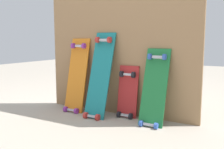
% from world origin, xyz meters
% --- Properties ---
extents(ground_plane, '(12.00, 12.00, 0.00)m').
position_xyz_m(ground_plane, '(0.00, 0.00, 0.00)').
color(ground_plane, '#A89E8E').
extents(plywood_wall_panel, '(1.72, 0.04, 1.69)m').
position_xyz_m(plywood_wall_panel, '(0.00, 0.07, 0.85)').
color(plywood_wall_panel, '#99724C').
rests_on(plywood_wall_panel, ground).
extents(skateboard_orange, '(0.24, 0.26, 0.87)m').
position_xyz_m(skateboard_orange, '(-0.46, -0.06, 0.37)').
color(skateboard_orange, orange).
rests_on(skateboard_orange, ground).
extents(skateboard_teal, '(0.23, 0.34, 0.93)m').
position_xyz_m(skateboard_teal, '(-0.13, -0.11, 0.40)').
color(skateboard_teal, '#197A7F').
rests_on(skateboard_teal, ground).
extents(skateboard_red, '(0.21, 0.15, 0.59)m').
position_xyz_m(skateboard_red, '(0.15, -0.01, 0.23)').
color(skateboard_red, '#B22626').
rests_on(skateboard_red, ground).
extents(skateboard_green, '(0.23, 0.30, 0.78)m').
position_xyz_m(skateboard_green, '(0.46, -0.09, 0.32)').
color(skateboard_green, '#1E7238').
rests_on(skateboard_green, ground).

